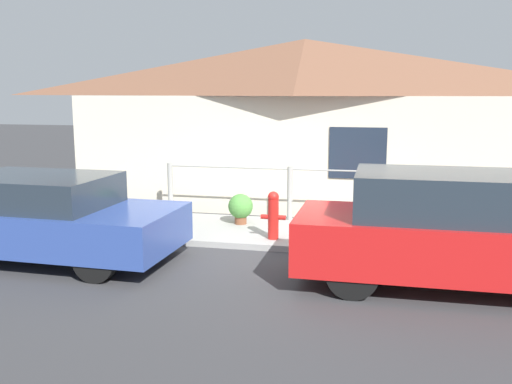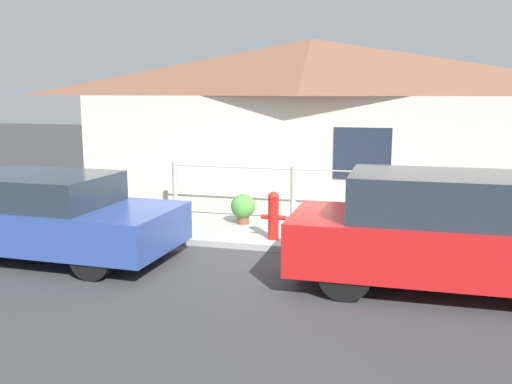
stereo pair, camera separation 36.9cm
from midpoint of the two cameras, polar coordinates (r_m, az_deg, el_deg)
ground_plane at (r=9.12m, az=2.51°, el=-5.99°), size 60.00×60.00×0.00m
sidewalk at (r=10.07m, az=3.77°, el=-4.15°), size 24.00×2.04×0.10m
house at (r=12.28m, az=6.30°, el=11.48°), size 10.10×2.23×3.60m
fence at (r=10.77m, az=4.71°, el=0.14°), size 4.90×0.10×1.02m
car_left at (r=9.21m, az=-19.17°, el=-2.21°), size 4.02×1.90×1.28m
car_right at (r=7.67m, az=20.04°, el=-3.93°), size 4.08×1.61×1.50m
fire_hydrant at (r=9.39m, az=2.88°, el=-2.25°), size 0.41×0.19×0.80m
potted_plant_near_hydrant at (r=10.48m, az=-0.29°, el=-1.53°), size 0.46×0.46×0.56m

